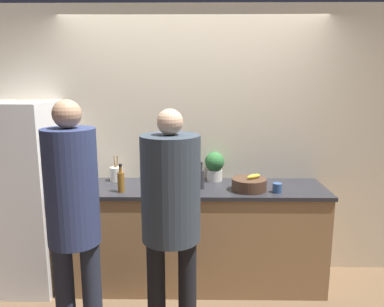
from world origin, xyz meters
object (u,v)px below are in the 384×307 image
(fruit_bowl, at_px, (249,184))
(potted_plant, at_px, (215,165))
(utensil_crock, at_px, (116,174))
(bottle_dark, at_px, (201,178))
(refrigerator, at_px, (21,196))
(cup_blue, at_px, (277,188))
(person_center, at_px, (171,207))
(bottle_amber, at_px, (121,181))
(person_left, at_px, (73,212))

(fruit_bowl, distance_m, potted_plant, 0.44)
(utensil_crock, height_order, bottle_dark, utensil_crock)
(bottle_dark, xyz_separation_m, potted_plant, (0.13, 0.27, 0.06))
(refrigerator, relative_size, cup_blue, 20.88)
(person_center, distance_m, cup_blue, 1.12)
(bottle_amber, xyz_separation_m, potted_plant, (0.83, 0.39, 0.05))
(refrigerator, bearing_deg, cup_blue, -3.72)
(person_left, xyz_separation_m, fruit_bowl, (1.26, 0.89, -0.06))
(bottle_amber, distance_m, cup_blue, 1.35)
(fruit_bowl, height_order, bottle_amber, bottle_amber)
(person_center, bearing_deg, fruit_bowl, 50.03)
(person_left, xyz_separation_m, cup_blue, (1.50, 0.83, -0.07))
(potted_plant, bearing_deg, refrigerator, -172.56)
(potted_plant, bearing_deg, person_center, -107.75)
(refrigerator, relative_size, bottle_amber, 6.88)
(bottle_dark, height_order, bottle_amber, bottle_amber)
(fruit_bowl, distance_m, cup_blue, 0.24)
(person_center, bearing_deg, cup_blue, 38.65)
(bottle_dark, height_order, potted_plant, potted_plant)
(bottle_amber, bearing_deg, person_center, -55.19)
(person_left, xyz_separation_m, person_center, (0.63, 0.13, -0.00))
(bottle_dark, relative_size, cup_blue, 2.93)
(utensil_crock, height_order, bottle_amber, bottle_amber)
(fruit_bowl, height_order, cup_blue, fruit_bowl)
(person_left, relative_size, bottle_dark, 7.43)
(bottle_amber, bearing_deg, refrigerator, 170.83)
(person_center, xyz_separation_m, potted_plant, (0.35, 1.08, 0.04))
(person_left, distance_m, utensil_crock, 1.19)
(refrigerator, relative_size, utensil_crock, 6.93)
(person_left, height_order, person_center, person_left)
(person_left, bearing_deg, fruit_bowl, 35.28)
(bottle_dark, bearing_deg, bottle_amber, -170.38)
(person_center, xyz_separation_m, cup_blue, (0.87, 0.70, -0.07))
(bottle_amber, bearing_deg, person_left, -99.90)
(cup_blue, height_order, potted_plant, potted_plant)
(refrigerator, bearing_deg, potted_plant, 7.44)
(person_center, height_order, bottle_amber, person_center)
(person_left, distance_m, bottle_amber, 0.84)
(refrigerator, xyz_separation_m, bottle_amber, (0.96, -0.16, 0.19))
(cup_blue, bearing_deg, bottle_amber, -179.78)
(utensil_crock, bearing_deg, bottle_amber, -72.00)
(person_center, relative_size, bottle_amber, 6.91)
(person_center, distance_m, fruit_bowl, 1.00)
(bottle_dark, relative_size, potted_plant, 0.86)
(fruit_bowl, bearing_deg, cup_blue, -15.31)
(refrigerator, relative_size, person_center, 1.00)
(potted_plant, bearing_deg, bottle_dark, -116.30)
(bottle_amber, xyz_separation_m, cup_blue, (1.35, 0.01, -0.06))
(bottle_dark, bearing_deg, potted_plant, 63.70)
(person_center, height_order, potted_plant, person_center)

